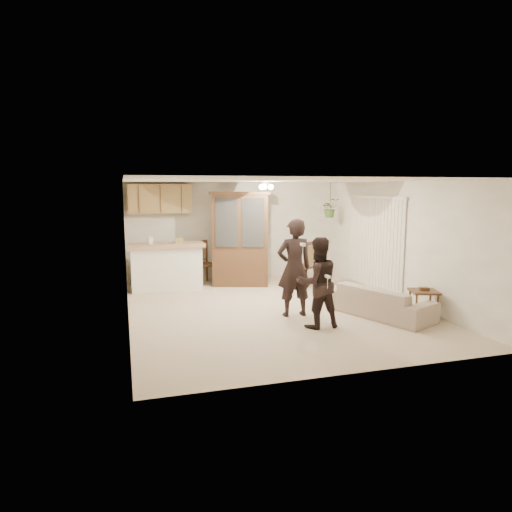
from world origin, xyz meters
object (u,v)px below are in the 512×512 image
object	(u,v)px
china_hutch	(240,240)
chair_hutch_right	(303,274)
child	(317,289)
sofa	(381,297)
chair_bar	(205,271)
adult	(294,268)
side_table	(423,304)
chair_hutch_left	(228,271)

from	to	relation	value
china_hutch	chair_hutch_right	bearing A→B (deg)	-5.06
child	chair_hutch_right	bearing A→B (deg)	-110.28
sofa	chair_bar	bearing A→B (deg)	11.89
sofa	adult	xyz separation A→B (m)	(-1.53, 0.49, 0.53)
chair_bar	child	bearing A→B (deg)	-98.83
side_table	chair_hutch_left	size ratio (longest dim) A/B	0.59
side_table	chair_hutch_left	bearing A→B (deg)	123.24
child	china_hutch	distance (m)	3.71
china_hutch	chair_hutch_right	world-z (taller)	china_hutch
sofa	child	size ratio (longest dim) A/B	1.39
child	china_hutch	xyz separation A→B (m)	(-0.41, 3.66, 0.44)
adult	china_hutch	xyz separation A→B (m)	(-0.29, 2.88, 0.22)
child	sofa	bearing A→B (deg)	-170.77
sofa	chair_hutch_right	world-z (taller)	chair_hutch_right
chair_bar	chair_hutch_right	size ratio (longest dim) A/B	0.95
child	chair_hutch_right	distance (m)	3.26
chair_hutch_right	child	bearing A→B (deg)	34.15
adult	chair_hutch_left	bearing A→B (deg)	-80.42
chair_bar	adult	bearing A→B (deg)	-97.22
sofa	chair_hutch_right	size ratio (longest dim) A/B	1.69
side_table	chair_hutch_right	bearing A→B (deg)	109.07
adult	child	world-z (taller)	adult
chair_hutch_right	chair_hutch_left	bearing A→B (deg)	-69.62
chair_hutch_left	child	bearing A→B (deg)	-70.36
sofa	chair_bar	xyz separation A→B (m)	(-2.61, 3.83, -0.07)
china_hutch	chair_bar	xyz separation A→B (m)	(-0.80, 0.46, -0.82)
child	side_table	bearing A→B (deg)	176.21
chair_hutch_left	chair_hutch_right	xyz separation A→B (m)	(1.63, -1.01, 0.03)
side_table	chair_hutch_right	xyz separation A→B (m)	(-1.08, 3.13, 0.04)
child	chair_hutch_left	world-z (taller)	child
china_hutch	side_table	xyz separation A→B (m)	(2.49, -3.72, -0.85)
child	chair_bar	xyz separation A→B (m)	(-1.21, 4.12, -0.38)
adult	china_hutch	bearing A→B (deg)	-83.50
china_hutch	chair_hutch_right	xyz separation A→B (m)	(1.41, -0.58, -0.81)
china_hutch	sofa	bearing A→B (deg)	-44.33
child	chair_hutch_left	distance (m)	4.16
china_hutch	chair_hutch_left	world-z (taller)	china_hutch
child	chair_hutch_right	xyz separation A→B (m)	(1.00, 3.08, -0.36)
chair_hutch_left	sofa	bearing A→B (deg)	-50.97
chair_bar	chair_hutch_left	world-z (taller)	chair_bar
chair_hutch_left	china_hutch	bearing A→B (deg)	-51.52
china_hutch	chair_bar	world-z (taller)	china_hutch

